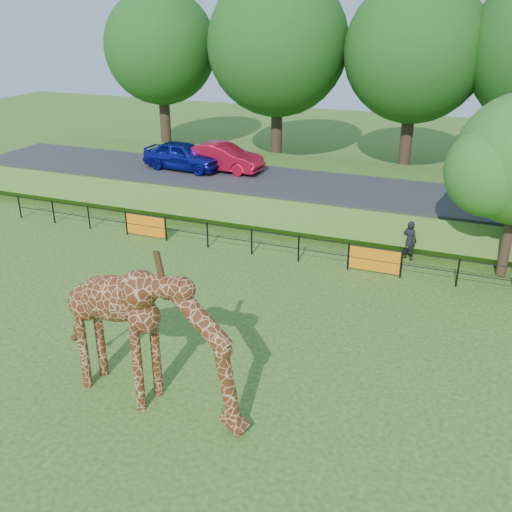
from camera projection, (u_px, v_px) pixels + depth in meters
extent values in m
plane|color=#245515|center=(210.00, 370.00, 15.90)|extent=(90.00, 90.00, 0.00)
cube|color=#245515|center=(344.00, 194.00, 28.84)|extent=(40.00, 9.00, 1.30)
cube|color=#2C2C2E|center=(337.00, 188.00, 27.28)|extent=(40.00, 5.00, 0.12)
imported|color=#121997|center=(183.00, 155.00, 29.97)|extent=(4.49, 2.12, 1.48)
imported|color=red|center=(222.00, 157.00, 29.75)|extent=(4.43, 1.79, 1.43)
imported|color=black|center=(410.00, 240.00, 22.61)|extent=(0.69, 0.58, 1.62)
cylinder|color=#352418|center=(508.00, 236.00, 20.89)|extent=(0.36, 0.36, 3.20)
sphere|color=#29621B|center=(492.00, 171.00, 19.61)|extent=(3.22, 3.22, 3.22)
cylinder|color=#352418|center=(165.00, 118.00, 38.39)|extent=(0.70, 0.70, 5.00)
sphere|color=#174512|center=(161.00, 47.00, 36.61)|extent=(7.20, 7.20, 7.20)
cylinder|color=#352418|center=(277.00, 126.00, 35.68)|extent=(0.70, 0.70, 5.00)
sphere|color=#174512|center=(278.00, 44.00, 33.76)|extent=(8.40, 8.40, 8.40)
cylinder|color=#352418|center=(407.00, 136.00, 32.96)|extent=(0.70, 0.70, 5.00)
sphere|color=#174512|center=(416.00, 51.00, 31.11)|extent=(7.80, 7.80, 7.80)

